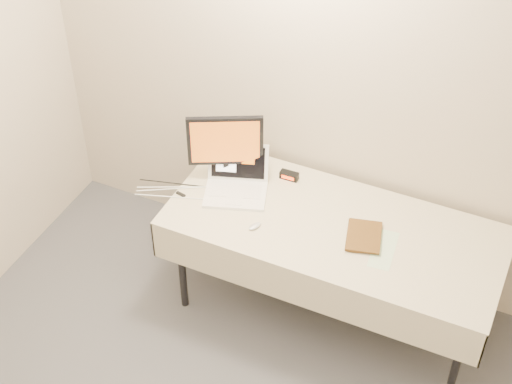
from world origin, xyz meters
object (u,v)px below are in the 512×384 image
at_px(monitor, 225,144).
at_px(book, 348,219).
at_px(table, 334,234).
at_px(laptop, 237,181).

distance_m(monitor, book, 0.83).
bearing_deg(table, book, -29.81).
bearing_deg(laptop, table, -23.89).
xyz_separation_m(laptop, book, (0.71, -0.10, 0.06)).
distance_m(laptop, book, 0.72).
height_order(laptop, monitor, monitor).
bearing_deg(table, laptop, 175.08).
height_order(laptop, book, book).
xyz_separation_m(table, laptop, (-0.62, 0.05, 0.12)).
bearing_deg(laptop, book, -27.27).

